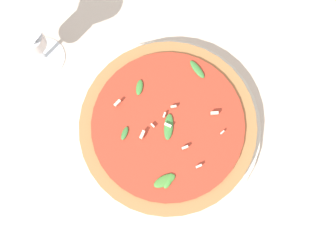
{
  "coord_description": "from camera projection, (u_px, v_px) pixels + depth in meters",
  "views": [
    {
      "loc": [
        -0.07,
        -0.13,
        0.82
      ],
      "look_at": [
        0.04,
        -0.02,
        0.03
      ],
      "focal_mm": 50.0,
      "sensor_mm": 36.0,
      "label": 1
    }
  ],
  "objects": [
    {
      "name": "wine_glass",
      "position": [
        28.0,
        36.0,
        0.76
      ],
      "size": [
        0.08,
        0.08,
        0.16
      ],
      "color": "white",
      "rests_on": "ground_plane"
    },
    {
      "name": "ground_plane",
      "position": [
        146.0,
        137.0,
        0.83
      ],
      "size": [
        6.0,
        6.0,
        0.0
      ],
      "primitive_type": "plane",
      "color": "beige"
    },
    {
      "name": "pizza_arugula_main",
      "position": [
        168.0,
        127.0,
        0.82
      ],
      "size": [
        0.33,
        0.33,
        0.05
      ],
      "color": "silver",
      "rests_on": "ground_plane"
    }
  ]
}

